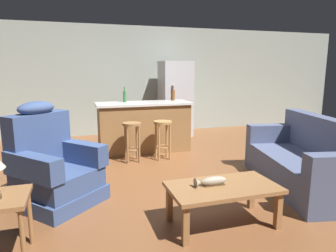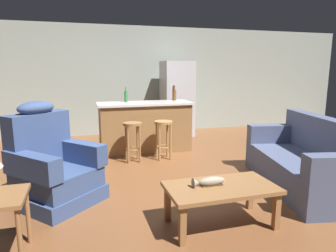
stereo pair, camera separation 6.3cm
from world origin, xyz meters
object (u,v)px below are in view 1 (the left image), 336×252
at_px(bottle_short_amber, 173,95).
at_px(fish_figurine, 211,181).
at_px(coffee_table, 223,191).
at_px(couch, 305,162).
at_px(refrigerator, 175,99).
at_px(kitchen_island, 144,127).
at_px(bottle_tall_green, 125,96).
at_px(recliner_near_lamp, 53,168).
at_px(bar_stool_left, 132,135).
at_px(bar_stool_right, 163,133).

bearing_deg(bottle_short_amber, fish_figurine, -101.52).
bearing_deg(coffee_table, couch, 21.06).
height_order(refrigerator, bottle_short_amber, refrigerator).
distance_m(kitchen_island, bottle_short_amber, 0.90).
bearing_deg(bottle_short_amber, refrigerator, 69.06).
bearing_deg(bottle_tall_green, refrigerator, 37.20).
relative_size(refrigerator, bottle_tall_green, 6.01).
relative_size(coffee_table, recliner_near_lamp, 0.92).
relative_size(fish_figurine, bar_stool_left, 0.50).
bearing_deg(fish_figurine, bar_stool_right, 85.49).
relative_size(fish_figurine, recliner_near_lamp, 0.28).
xyz_separation_m(couch, recliner_near_lamp, (-3.20, 0.49, 0.08)).
xyz_separation_m(bar_stool_left, bottle_short_amber, (1.01, 0.82, 0.59)).
height_order(coffee_table, couch, couch).
bearing_deg(kitchen_island, fish_figurine, -89.78).
distance_m(fish_figurine, couch, 1.75).
bearing_deg(refrigerator, recliner_near_lamp, -129.45).
bearing_deg(kitchen_island, recliner_near_lamp, -128.42).
distance_m(bottle_tall_green, bottle_short_amber, 0.99).
xyz_separation_m(couch, bottle_tall_green, (-2.00, 2.59, 0.72)).
bearing_deg(coffee_table, refrigerator, 77.78).
distance_m(bar_stool_left, refrigerator, 2.34).
bearing_deg(coffee_table, bottle_short_amber, 80.67).
bearing_deg(bottle_short_amber, kitchen_island, -164.00).
relative_size(fish_figurine, refrigerator, 0.19).
xyz_separation_m(bar_stool_left, bar_stool_right, (0.55, 0.00, 0.00)).
xyz_separation_m(couch, kitchen_island, (-1.67, 2.43, 0.14)).
xyz_separation_m(fish_figurine, bar_stool_right, (0.19, 2.35, 0.01)).
height_order(fish_figurine, bottle_tall_green, bottle_tall_green).
relative_size(recliner_near_lamp, bar_stool_left, 1.76).
height_order(fish_figurine, bar_stool_right, bar_stool_right).
height_order(fish_figurine, bottle_short_amber, bottle_short_amber).
relative_size(coffee_table, refrigerator, 0.62).
height_order(bar_stool_right, refrigerator, refrigerator).
xyz_separation_m(fish_figurine, recliner_near_lamp, (-1.55, 1.04, -0.04)).
xyz_separation_m(bar_stool_right, bottle_tall_green, (-0.53, 0.78, 0.59)).
bearing_deg(bar_stool_right, bar_stool_left, 180.00).
bearing_deg(bottle_short_amber, recliner_near_lamp, -135.90).
bearing_deg(fish_figurine, refrigerator, 76.12).
height_order(couch, bottle_tall_green, bottle_tall_green).
bearing_deg(recliner_near_lamp, bottle_short_amber, 91.93).
relative_size(coffee_table, bottle_short_amber, 3.70).
height_order(bar_stool_right, bottle_short_amber, bottle_short_amber).
xyz_separation_m(coffee_table, refrigerator, (0.91, 4.22, 0.52)).
bearing_deg(recliner_near_lamp, bar_stool_left, 95.62).
relative_size(kitchen_island, bar_stool_left, 2.65).
xyz_separation_m(coffee_table, couch, (1.53, 0.59, -0.02)).
xyz_separation_m(coffee_table, bottle_short_amber, (0.53, 3.21, 0.70)).
bearing_deg(fish_figurine, bottle_short_amber, 78.48).
bearing_deg(couch, bottle_short_amber, -56.99).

